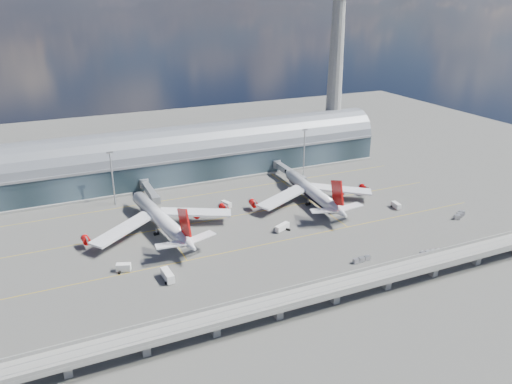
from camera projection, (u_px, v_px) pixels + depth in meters
name	position (u px, v px, depth m)	size (l,w,h in m)	color
ground	(262.00, 232.00, 204.57)	(500.00, 500.00, 0.00)	#474744
taxi_lines	(242.00, 213.00, 223.34)	(200.00, 80.12, 0.01)	gold
terminal	(201.00, 155.00, 266.64)	(200.00, 30.00, 28.00)	#1E2C33
control_tower	(336.00, 68.00, 288.51)	(19.00, 19.00, 103.00)	gray
guideway	(336.00, 288.00, 155.94)	(220.00, 8.50, 7.20)	gray
floodlight_mast_left	(112.00, 177.00, 227.24)	(3.00, 0.70, 25.70)	gray
floodlight_mast_right	(304.00, 151.00, 265.32)	(3.00, 0.70, 25.70)	gray
airliner_left	(161.00, 219.00, 203.13)	(62.90, 66.16, 20.16)	white
airliner_right	(312.00, 192.00, 232.29)	(60.50, 63.24, 20.05)	white
jet_bridge_left	(149.00, 190.00, 234.76)	(4.40, 28.00, 7.25)	gray
jet_bridge_right	(288.00, 171.00, 260.71)	(4.40, 32.00, 7.25)	gray
service_truck_0	(168.00, 276.00, 169.81)	(3.19, 8.01, 3.26)	silver
service_truck_1	(124.00, 267.00, 175.33)	(5.51, 3.94, 2.91)	silver
service_truck_2	(282.00, 227.00, 206.02)	(7.58, 5.05, 2.67)	silver
service_truck_3	(396.00, 205.00, 227.61)	(2.76, 5.62, 2.61)	silver
service_truck_4	(291.00, 192.00, 243.24)	(3.62, 5.36, 2.85)	silver
service_truck_5	(226.00, 204.00, 228.80)	(3.82, 5.77, 2.61)	silver
cargo_train_0	(362.00, 259.00, 181.80)	(7.50, 1.91, 1.66)	gray
cargo_train_1	(430.00, 252.00, 187.06)	(9.23, 2.89, 1.52)	gray
cargo_train_2	(459.00, 215.00, 218.42)	(8.52, 5.51, 1.93)	gray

